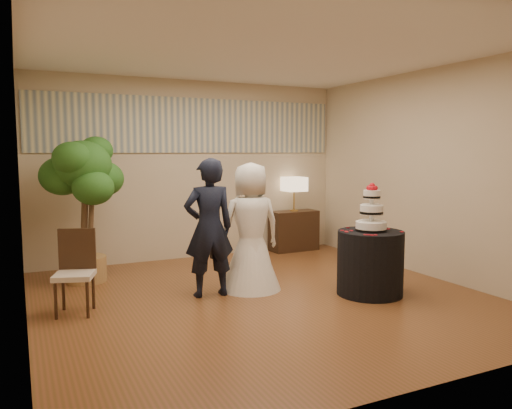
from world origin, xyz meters
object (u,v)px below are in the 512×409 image
bride (251,226)px  cake_table (370,263)px  wedding_cake (372,207)px  table_lamp (294,194)px  ficus_tree (84,208)px  console (294,231)px  side_chair (74,273)px  groom (209,228)px

bride → cake_table: bride is taller
wedding_cake → bride: bearing=145.3°
bride → table_lamp: bearing=-129.2°
ficus_tree → console: bearing=10.1°
ficus_tree → side_chair: 1.44m
ficus_tree → groom: bearing=-46.6°
cake_table → ficus_tree: 3.67m
cake_table → console: size_ratio=0.95×
cake_table → ficus_tree: (-2.97, 2.07, 0.59)m
bride → side_chair: size_ratio=1.78×
bride → cake_table: 1.50m
bride → table_lamp: 2.53m
groom → table_lamp: groom is taller
groom → bride: bearing=-171.0°
groom → console: 3.00m
ficus_tree → wedding_cake: bearing=-34.9°
bride → wedding_cake: (1.18, -0.82, 0.26)m
cake_table → side_chair: side_chair is taller
groom → side_chair: (-1.50, -0.02, -0.37)m
groom → bride: (0.56, 0.05, -0.03)m
cake_table → wedding_cake: size_ratio=1.36×
cake_table → side_chair: 3.33m
table_lamp → wedding_cake: bearing=-100.7°
console → table_lamp: (0.00, 0.00, 0.63)m
groom → table_lamp: 2.96m
side_chair → bride: bearing=20.0°
side_chair → groom: bearing=18.9°
groom → cake_table: bearing=160.1°
groom → ficus_tree: size_ratio=0.84×
wedding_cake → table_lamp: size_ratio=0.98×
bride → side_chair: (-2.06, -0.07, -0.34)m
bride → side_chair: bride is taller
cake_table → side_chair: size_ratio=0.88×
cake_table → bride: bearing=145.3°
cake_table → table_lamp: 2.80m
bride → ficus_tree: bearing=-32.1°
console → table_lamp: 0.63m
table_lamp → side_chair: table_lamp is taller
groom → wedding_cake: size_ratio=2.85×
groom → side_chair: size_ratio=1.84×
wedding_cake → console: wedding_cake is taller
console → side_chair: (-3.75, -1.94, 0.10)m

